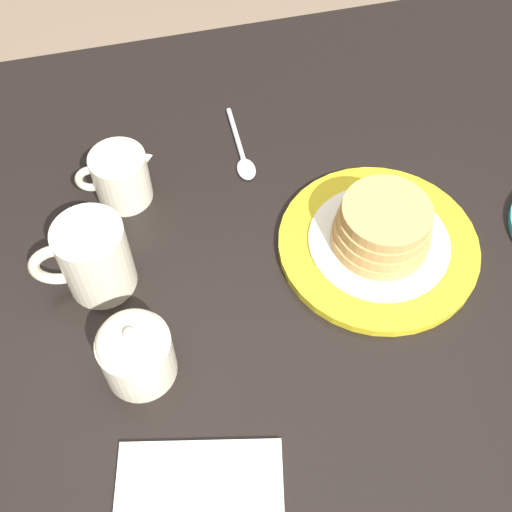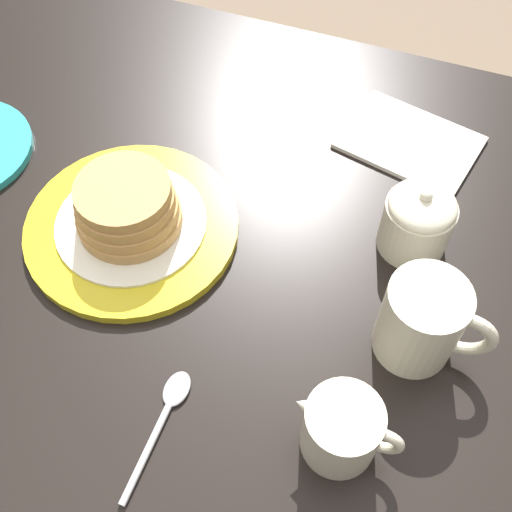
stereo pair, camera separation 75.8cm
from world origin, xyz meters
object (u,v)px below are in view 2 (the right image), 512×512
at_px(pancake_plate, 129,217).
at_px(sugar_bowl, 418,220).
at_px(napkin, 410,142).
at_px(creamer_pitcher, 341,429).
at_px(coffee_mug, 424,322).
at_px(spoon, 165,413).

relative_size(pancake_plate, sugar_bowl, 2.68).
bearing_deg(napkin, creamer_pitcher, -87.42).
bearing_deg(napkin, coffee_mug, -76.82).
bearing_deg(spoon, napkin, 71.44).
bearing_deg(pancake_plate, spoon, -55.98).
relative_size(sugar_bowl, spoon, 0.67).
bearing_deg(spoon, sugar_bowl, 57.40).
xyz_separation_m(creamer_pitcher, napkin, (-0.02, 0.40, -0.03)).
relative_size(creamer_pitcher, spoon, 0.77).
height_order(napkin, spoon, spoon).
height_order(sugar_bowl, napkin, sugar_bowl).
distance_m(coffee_mug, creamer_pitcher, 0.13).
distance_m(sugar_bowl, spoon, 0.33).
relative_size(sugar_bowl, napkin, 0.49).
bearing_deg(creamer_pitcher, coffee_mug, 69.45).
height_order(pancake_plate, spoon, pancake_plate).
height_order(pancake_plate, sugar_bowl, sugar_bowl).
bearing_deg(sugar_bowl, spoon, -122.60).
distance_m(pancake_plate, sugar_bowl, 0.32).
bearing_deg(sugar_bowl, napkin, 102.55).
relative_size(pancake_plate, napkin, 1.32).
height_order(creamer_pitcher, spoon, creamer_pitcher).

